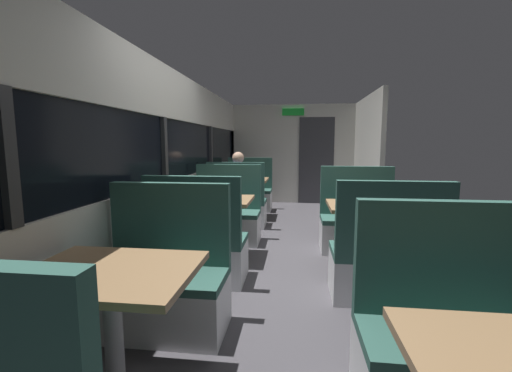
{
  "coord_description": "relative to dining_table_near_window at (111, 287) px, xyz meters",
  "views": [
    {
      "loc": [
        0.08,
        -3.67,
        1.4
      ],
      "look_at": [
        -0.46,
        0.83,
        0.82
      ],
      "focal_mm": 23.22,
      "sensor_mm": 36.0,
      "label": 1
    }
  ],
  "objects": [
    {
      "name": "carriage_window_panel_left",
      "position": [
        -0.56,
        2.09,
        0.47
      ],
      "size": [
        0.09,
        8.48,
        2.3
      ],
      "color": "beige",
      "rests_on": "ground_plane"
    },
    {
      "name": "bench_far_window_facing_end",
      "position": [
        0.0,
        3.86,
        -0.31
      ],
      "size": [
        0.95,
        0.5,
        1.1
      ],
      "color": "silver",
      "rests_on": "ground_plane"
    },
    {
      "name": "carriage_end_bulkhead",
      "position": [
        0.95,
        6.28,
        0.5
      ],
      "size": [
        2.9,
        0.11,
        2.3
      ],
      "color": "beige",
      "rests_on": "ground_plane"
    },
    {
      "name": "carriage_aisle_panel_right",
      "position": [
        2.34,
        5.09,
        0.51
      ],
      "size": [
        0.08,
        2.4,
        2.3
      ],
      "primitive_type": "cube",
      "color": "beige",
      "rests_on": "ground_plane"
    },
    {
      "name": "bench_rear_aisle_facing_entry",
      "position": [
        1.79,
        2.78,
        -0.31
      ],
      "size": [
        0.95,
        0.5,
        1.1
      ],
      "color": "silver",
      "rests_on": "ground_plane"
    },
    {
      "name": "dining_table_far_window",
      "position": [
        0.0,
        4.56,
        0.0
      ],
      "size": [
        0.9,
        0.7,
        0.74
      ],
      "color": "#9E9EA3",
      "rests_on": "ground_plane"
    },
    {
      "name": "dining_table_mid_window",
      "position": [
        0.0,
        2.28,
        0.0
      ],
      "size": [
        0.9,
        0.7,
        0.74
      ],
      "color": "#9E9EA3",
      "rests_on": "ground_plane"
    },
    {
      "name": "dining_table_rear_aisle",
      "position": [
        1.79,
        2.08,
        0.0
      ],
      "size": [
        0.9,
        0.7,
        0.74
      ],
      "color": "#9E9EA3",
      "rests_on": "ground_plane"
    },
    {
      "name": "bench_front_aisle_facing_entry",
      "position": [
        1.79,
        0.1,
        -0.31
      ],
      "size": [
        0.95,
        0.5,
        1.1
      ],
      "color": "silver",
      "rests_on": "ground_plane"
    },
    {
      "name": "dining_table_near_window",
      "position": [
        0.0,
        0.0,
        0.0
      ],
      "size": [
        0.9,
        0.7,
        0.74
      ],
      "color": "#9E9EA3",
      "rests_on": "ground_plane"
    },
    {
      "name": "ground_plane",
      "position": [
        0.89,
        2.09,
        -0.65
      ],
      "size": [
        3.3,
        9.2,
        0.02
      ],
      "primitive_type": "cube",
      "color": "#423F44"
    },
    {
      "name": "bench_far_window_facing_entry",
      "position": [
        0.0,
        5.26,
        -0.31
      ],
      "size": [
        0.95,
        0.5,
        1.1
      ],
      "color": "silver",
      "rests_on": "ground_plane"
    },
    {
      "name": "seated_passenger",
      "position": [
        0.0,
        3.93,
        -0.1
      ],
      "size": [
        0.47,
        0.55,
        1.26
      ],
      "color": "#26262D",
      "rests_on": "ground_plane"
    },
    {
      "name": "bench_mid_window_facing_end",
      "position": [
        0.0,
        1.58,
        -0.31
      ],
      "size": [
        0.95,
        0.5,
        1.1
      ],
      "color": "silver",
      "rests_on": "ground_plane"
    },
    {
      "name": "bench_near_window_facing_entry",
      "position": [
        0.0,
        0.7,
        -0.31
      ],
      "size": [
        0.95,
        0.5,
        1.1
      ],
      "color": "silver",
      "rests_on": "ground_plane"
    },
    {
      "name": "bench_rear_aisle_facing_end",
      "position": [
        1.79,
        1.38,
        -0.31
      ],
      "size": [
        0.95,
        0.5,
        1.1
      ],
      "color": "silver",
      "rests_on": "ground_plane"
    },
    {
      "name": "bench_mid_window_facing_entry",
      "position": [
        0.0,
        2.98,
        -0.31
      ],
      "size": [
        0.95,
        0.5,
        1.1
      ],
      "color": "silver",
      "rests_on": "ground_plane"
    }
  ]
}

